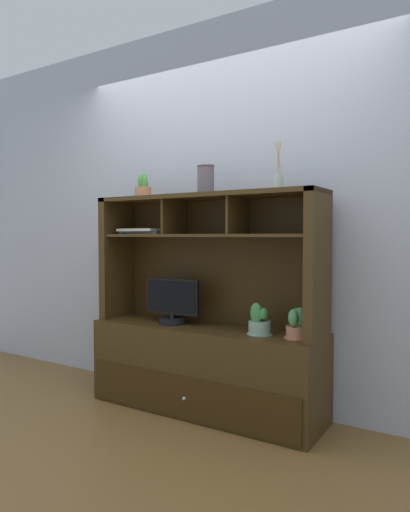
{
  "coord_description": "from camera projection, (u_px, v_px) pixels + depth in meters",
  "views": [
    {
      "loc": [
        1.67,
        -2.7,
        1.21
      ],
      "look_at": [
        0.0,
        0.0,
        1.07
      ],
      "focal_mm": 32.55,
      "sensor_mm": 36.0,
      "label": 1
    }
  ],
  "objects": [
    {
      "name": "back_wall",
      "position": [
        224.0,
        210.0,
        3.39
      ],
      "size": [
        6.0,
        0.02,
        2.8
      ],
      "primitive_type": "cube",
      "color": "#A6ADBE",
      "rests_on": "ground"
    },
    {
      "name": "potted_orchid",
      "position": [
        259.0,
        323.0,
        2.94
      ],
      "size": [
        0.16,
        0.16,
        0.2
      ],
      "color": "#85A290",
      "rests_on": "media_console"
    },
    {
      "name": "media_console",
      "position": [
        205.0,
        347.0,
        3.21
      ],
      "size": [
        1.65,
        0.51,
        1.5
      ],
      "color": "#3C2A12",
      "rests_on": "ground"
    },
    {
      "name": "potted_succulent",
      "position": [
        143.0,
        189.0,
        3.43
      ],
      "size": [
        0.14,
        0.14,
        0.19
      ],
      "color": "#BA7A54",
      "rests_on": "media_console"
    },
    {
      "name": "potted_fern",
      "position": [
        297.0,
        327.0,
        2.82
      ],
      "size": [
        0.16,
        0.16,
        0.19
      ],
      "color": "#B46E52",
      "rests_on": "media_console"
    },
    {
      "name": "diffuser_bottle",
      "position": [
        278.0,
        182.0,
        2.87
      ],
      "size": [
        0.06,
        0.06,
        0.3
      ],
      "color": "#ABBBB4",
      "rests_on": "media_console"
    },
    {
      "name": "magazine_stack_left",
      "position": [
        144.0,
        231.0,
        3.46
      ],
      "size": [
        0.39,
        0.26,
        0.04
      ],
      "color": "gray",
      "rests_on": "media_console"
    },
    {
      "name": "ceramic_vase",
      "position": [
        206.0,
        180.0,
        3.17
      ],
      "size": [
        0.12,
        0.12,
        0.2
      ],
      "color": "#5D525C",
      "rests_on": "media_console"
    },
    {
      "name": "tv_monitor",
      "position": [
        172.0,
        304.0,
        3.29
      ],
      "size": [
        0.44,
        0.19,
        0.32
      ],
      "color": "black",
      "rests_on": "media_console"
    },
    {
      "name": "floor_plane",
      "position": [
        205.0,
        411.0,
        3.23
      ],
      "size": [
        6.0,
        6.0,
        0.02
      ],
      "primitive_type": "cube",
      "color": "brown",
      "rests_on": "ground"
    }
  ]
}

